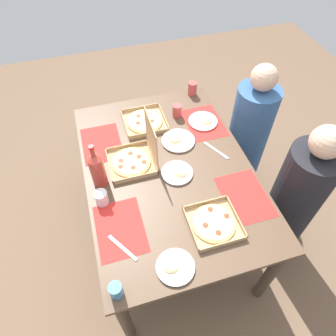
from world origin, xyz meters
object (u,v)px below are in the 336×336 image
(plate_near_left, at_px, (175,267))
(cup_dark, at_px, (177,111))
(plate_far_left, at_px, (177,173))
(pizza_box_center, at_px, (145,121))
(soda_bottle, at_px, (97,169))
(plate_far_right, at_px, (203,121))
(diner_right_seat, at_px, (293,201))
(pizza_box_edge_far, at_px, (214,223))
(cup_clear_right, at_px, (101,198))
(cup_spare, at_px, (116,290))
(cup_red, at_px, (192,89))
(diner_left_seat, at_px, (248,135))
(pizza_box_corner_right, at_px, (136,157))
(plate_middle, at_px, (178,141))

(plate_near_left, xyz_separation_m, cup_dark, (-1.11, 0.36, 0.04))
(plate_far_left, bearing_deg, plate_near_left, -18.86)
(pizza_box_center, height_order, soda_bottle, soda_bottle)
(plate_far_right, bearing_deg, pizza_box_center, -106.21)
(soda_bottle, xyz_separation_m, diner_right_seat, (0.35, 1.22, -0.36))
(pizza_box_edge_far, distance_m, plate_near_left, 0.33)
(diner_right_seat, bearing_deg, cup_clear_right, -99.27)
(cup_clear_right, distance_m, cup_spare, 0.54)
(cup_dark, bearing_deg, cup_red, 137.99)
(pizza_box_center, height_order, diner_left_seat, diner_left_seat)
(pizza_box_center, bearing_deg, diner_left_seat, 81.35)
(plate_near_left, bearing_deg, pizza_box_center, 174.24)
(pizza_box_corner_right, xyz_separation_m, plate_middle, (-0.10, 0.32, -0.04))
(plate_far_right, bearing_deg, cup_spare, -38.89)
(soda_bottle, height_order, cup_dark, soda_bottle)
(plate_middle, height_order, cup_dark, cup_dark)
(soda_bottle, height_order, cup_clear_right, soda_bottle)
(pizza_box_corner_right, distance_m, cup_dark, 0.54)
(pizza_box_edge_far, bearing_deg, cup_dark, 174.93)
(cup_clear_right, height_order, cup_spare, same)
(cup_red, bearing_deg, plate_far_left, -25.76)
(plate_far_left, height_order, cup_clear_right, cup_clear_right)
(pizza_box_edge_far, height_order, cup_red, cup_red)
(soda_bottle, bearing_deg, plate_far_left, 81.72)
(plate_far_right, height_order, plate_far_left, same)
(plate_far_left, xyz_separation_m, cup_clear_right, (0.08, -0.49, 0.04))
(cup_clear_right, xyz_separation_m, diner_left_seat, (-0.48, 1.23, -0.29))
(plate_far_right, distance_m, soda_bottle, 0.88)
(plate_far_left, relative_size, diner_right_seat, 0.17)
(cup_clear_right, bearing_deg, pizza_box_corner_right, 134.04)
(plate_far_right, relative_size, plate_near_left, 1.07)
(pizza_box_edge_far, relative_size, plate_far_right, 1.31)
(pizza_box_center, relative_size, plate_near_left, 1.51)
(plate_near_left, height_order, soda_bottle, soda_bottle)
(cup_clear_right, bearing_deg, cup_spare, -1.31)
(plate_near_left, distance_m, plate_middle, 0.89)
(plate_near_left, height_order, cup_clear_right, cup_clear_right)
(pizza_box_corner_right, bearing_deg, soda_bottle, -67.49)
(pizza_box_center, height_order, plate_far_left, pizza_box_center)
(pizza_box_corner_right, height_order, cup_dark, pizza_box_corner_right)
(plate_near_left, xyz_separation_m, cup_spare, (0.04, -0.30, 0.04))
(plate_far_right, height_order, cup_clear_right, cup_clear_right)
(cup_clear_right, bearing_deg, diner_right_seat, 80.73)
(pizza_box_edge_far, distance_m, plate_far_left, 0.41)
(plate_far_left, distance_m, cup_clear_right, 0.49)
(plate_near_left, bearing_deg, plate_far_right, 151.89)
(plate_far_right, bearing_deg, plate_near_left, -28.11)
(cup_red, xyz_separation_m, cup_spare, (1.37, -0.86, -0.01))
(cup_dark, bearing_deg, soda_bottle, -54.05)
(soda_bottle, distance_m, cup_red, 1.08)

